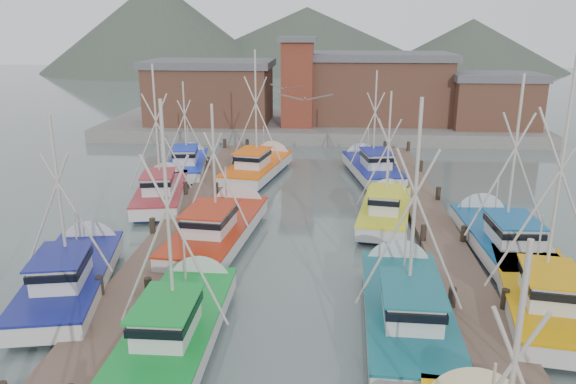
# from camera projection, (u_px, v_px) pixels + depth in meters

# --- Properties ---
(ground) EXTENTS (260.00, 260.00, 0.00)m
(ground) POSITION_uv_depth(u_px,v_px,m) (300.00, 288.00, 24.24)
(ground) COLOR #50605E
(ground) RESTS_ON ground
(dock_left) EXTENTS (2.30, 46.00, 1.50)m
(dock_left) POSITION_uv_depth(u_px,v_px,m) (167.00, 244.00, 28.53)
(dock_left) COLOR brown
(dock_left) RESTS_ON ground
(dock_right) EXTENTS (2.30, 46.00, 1.50)m
(dock_right) POSITION_uv_depth(u_px,v_px,m) (446.00, 251.00, 27.56)
(dock_right) COLOR brown
(dock_right) RESTS_ON ground
(quay) EXTENTS (44.00, 16.00, 1.20)m
(quay) POSITION_uv_depth(u_px,v_px,m) (318.00, 125.00, 59.40)
(quay) COLOR gray
(quay) RESTS_ON ground
(shed_left) EXTENTS (12.72, 8.48, 6.20)m
(shed_left) POSITION_uv_depth(u_px,v_px,m) (210.00, 91.00, 57.17)
(shed_left) COLOR brown
(shed_left) RESTS_ON quay
(shed_center) EXTENTS (14.84, 9.54, 6.90)m
(shed_center) POSITION_uv_depth(u_px,v_px,m) (377.00, 87.00, 57.80)
(shed_center) COLOR brown
(shed_center) RESTS_ON quay
(shed_right) EXTENTS (8.48, 6.36, 5.20)m
(shed_right) POSITION_uv_depth(u_px,v_px,m) (493.00, 100.00, 54.42)
(shed_right) COLOR brown
(shed_right) RESTS_ON quay
(lookout_tower) EXTENTS (3.60, 3.60, 8.50)m
(lookout_tower) POSITION_uv_depth(u_px,v_px,m) (297.00, 81.00, 54.29)
(lookout_tower) COLOR maroon
(lookout_tower) RESTS_ON quay
(distant_hills) EXTENTS (175.00, 140.00, 42.00)m
(distant_hills) POSITION_uv_depth(u_px,v_px,m) (275.00, 68.00, 142.19)
(distant_hills) COLOR #424D40
(distant_hills) RESTS_ON ground
(boat_4) EXTENTS (3.81, 9.11, 9.52)m
(boat_4) POSITION_uv_depth(u_px,v_px,m) (181.00, 321.00, 20.16)
(boat_4) COLOR #0F1934
(boat_4) RESTS_ON ground
(boat_5) EXTENTS (3.88, 9.96, 9.54)m
(boat_5) POSITION_uv_depth(u_px,v_px,m) (405.00, 305.00, 21.34)
(boat_5) COLOR #0F1934
(boat_5) RESTS_ON ground
(boat_6) EXTENTS (4.64, 9.81, 8.47)m
(boat_6) POSITION_uv_depth(u_px,v_px,m) (74.00, 274.00, 23.94)
(boat_6) COLOR #0F1934
(boat_6) RESTS_ON ground
(boat_7) EXTENTS (4.35, 9.56, 11.01)m
(boat_7) POSITION_uv_depth(u_px,v_px,m) (539.00, 291.00, 22.39)
(boat_7) COLOR #0F1934
(boat_7) RESTS_ON ground
(boat_8) EXTENTS (4.26, 10.50, 8.20)m
(boat_8) POSITION_uv_depth(u_px,v_px,m) (221.00, 226.00, 29.58)
(boat_8) COLOR #0F1934
(boat_8) RESTS_ON ground
(boat_9) EXTENTS (3.83, 8.68, 8.18)m
(boat_9) POSITION_uv_depth(u_px,v_px,m) (386.00, 210.00, 32.25)
(boat_9) COLOR #0F1934
(boat_9) RESTS_ON ground
(boat_10) EXTENTS (4.16, 9.20, 9.43)m
(boat_10) POSITION_uv_depth(u_px,v_px,m) (162.00, 191.00, 35.80)
(boat_10) COLOR #0F1934
(boat_10) RESTS_ON ground
(boat_11) EXTENTS (3.97, 9.71, 9.69)m
(boat_11) POSITION_uv_depth(u_px,v_px,m) (499.00, 237.00, 28.09)
(boat_11) COLOR #0F1934
(boat_11) RESTS_ON ground
(boat_12) EXTENTS (4.68, 9.98, 10.07)m
(boat_12) POSITION_uv_depth(u_px,v_px,m) (260.00, 166.00, 42.02)
(boat_12) COLOR #0F1934
(boat_12) RESTS_ON ground
(boat_13) EXTENTS (4.29, 9.38, 8.58)m
(boat_13) POSITION_uv_depth(u_px,v_px,m) (370.00, 167.00, 41.76)
(boat_13) COLOR #0F1934
(boat_13) RESTS_ON ground
(boat_14) EXTENTS (3.73, 8.66, 7.60)m
(boat_14) POSITION_uv_depth(u_px,v_px,m) (188.00, 164.00, 42.80)
(boat_14) COLOR #0F1934
(boat_14) RESTS_ON ground
(gull_near) EXTENTS (1.55, 0.62, 0.24)m
(gull_near) POSITION_uv_depth(u_px,v_px,m) (305.00, 98.00, 15.32)
(gull_near) COLOR gray
(gull_near) RESTS_ON ground
(gull_far) EXTENTS (1.47, 0.65, 0.24)m
(gull_far) POSITION_uv_depth(u_px,v_px,m) (286.00, 87.00, 24.16)
(gull_far) COLOR gray
(gull_far) RESTS_ON ground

